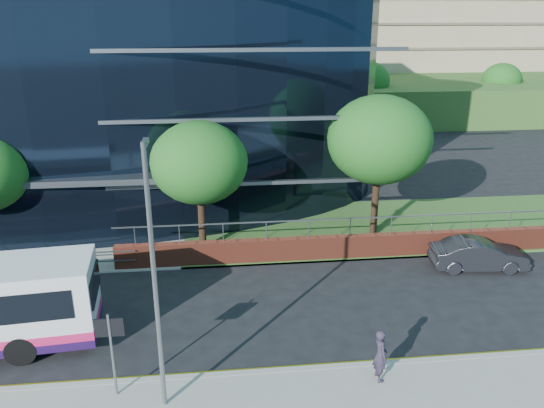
{
  "coord_description": "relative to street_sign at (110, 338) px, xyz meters",
  "views": [
    {
      "loc": [
        7.78,
        -15.38,
        11.14
      ],
      "look_at": [
        10.35,
        8.0,
        2.7
      ],
      "focal_mm": 35.0,
      "sensor_mm": 36.0,
      "label": 1
    }
  ],
  "objects": [
    {
      "name": "grass_verge",
      "position": [
        19.5,
        12.59,
        -2.09
      ],
      "size": [
        36.0,
        8.0,
        0.12
      ],
      "primitive_type": "cube",
      "color": "#2D511E",
      "rests_on": "ground"
    },
    {
      "name": "glass_office",
      "position": [
        -8.5,
        22.44,
        5.85
      ],
      "size": [
        44.0,
        23.1,
        16.0
      ],
      "color": "black",
      "rests_on": "ground"
    },
    {
      "name": "retaining_wall",
      "position": [
        15.5,
        8.89,
        -1.54
      ],
      "size": [
        34.0,
        0.4,
        2.11
      ],
      "color": "maroon",
      "rests_on": "ground"
    },
    {
      "name": "apartment_block",
      "position": [
        27.5,
        58.8,
        8.96
      ],
      "size": [
        60.0,
        42.0,
        30.0
      ],
      "color": "#2D511E",
      "rests_on": "ground"
    },
    {
      "name": "street_sign",
      "position": [
        0.0,
        0.0,
        0.0
      ],
      "size": [
        0.85,
        0.09,
        2.8
      ],
      "color": "slate",
      "rests_on": "pavement_near"
    },
    {
      "name": "tree_far_c",
      "position": [
        2.5,
        10.59,
        2.39
      ],
      "size": [
        4.62,
        4.62,
        6.51
      ],
      "color": "black",
      "rests_on": "ground"
    },
    {
      "name": "tree_far_d",
      "position": [
        11.5,
        11.59,
        3.04
      ],
      "size": [
        5.28,
        5.28,
        7.44
      ],
      "color": "black",
      "rests_on": "ground"
    },
    {
      "name": "tree_dist_e",
      "position": [
        19.5,
        41.59,
        2.39
      ],
      "size": [
        4.62,
        4.62,
        6.51
      ],
      "color": "black",
      "rests_on": "ground"
    },
    {
      "name": "tree_dist_f",
      "position": [
        35.5,
        43.59,
        2.06
      ],
      "size": [
        4.29,
        4.29,
        6.05
      ],
      "color": "black",
      "rests_on": "ground"
    },
    {
      "name": "streetlight_east",
      "position": [
        1.5,
        -0.59,
        2.29
      ],
      "size": [
        0.15,
        0.77,
        8.0
      ],
      "color": "slate",
      "rests_on": "pavement_near"
    },
    {
      "name": "parked_car",
      "position": [
        15.16,
        7.19,
        -1.44
      ],
      "size": [
        4.45,
        1.92,
        1.43
      ],
      "primitive_type": "imported",
      "rotation": [
        0.0,
        0.0,
        1.47
      ],
      "color": "black",
      "rests_on": "ground"
    },
    {
      "name": "pedestrian",
      "position": [
        8.2,
        -0.18,
        -1.11
      ],
      "size": [
        0.49,
        0.69,
        1.79
      ],
      "primitive_type": "imported",
      "rotation": [
        0.0,
        0.0,
        1.66
      ],
      "color": "#282031",
      "rests_on": "pavement_near"
    }
  ]
}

